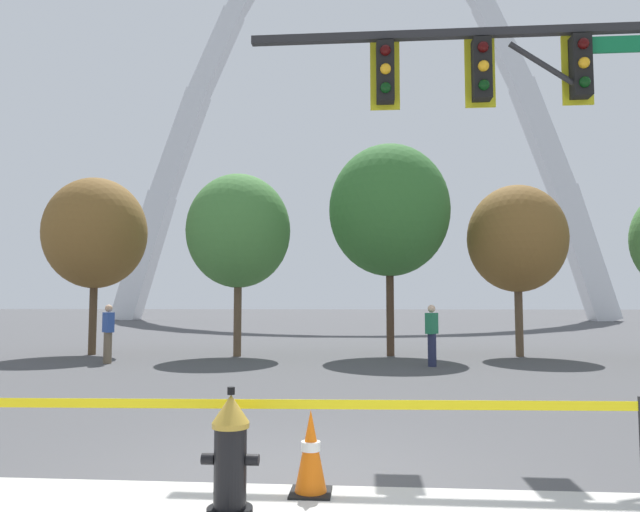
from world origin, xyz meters
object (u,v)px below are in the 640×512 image
object	(u,v)px
fire_hydrant	(231,453)
pedestrian_walking_left	(432,335)
traffic_signal_gantry	(558,120)
traffic_cone_mid_sidewalk	(311,453)
pedestrian_standing_center	(108,333)
monument_arch	(357,122)

from	to	relation	value
fire_hydrant	pedestrian_walking_left	world-z (taller)	pedestrian_walking_left
fire_hydrant	traffic_signal_gantry	xyz separation A→B (m)	(3.84, 3.73, 3.80)
traffic_cone_mid_sidewalk	pedestrian_standing_center	distance (m)	12.13
fire_hydrant	traffic_cone_mid_sidewalk	distance (m)	0.78
monument_arch	pedestrian_walking_left	distance (m)	40.80
fire_hydrant	monument_arch	distance (m)	50.73
traffic_signal_gantry	monument_arch	size ratio (longest dim) A/B	0.14
traffic_cone_mid_sidewalk	pedestrian_walking_left	distance (m)	10.44
fire_hydrant	traffic_cone_mid_sidewalk	xyz separation A→B (m)	(0.60, 0.50, -0.11)
traffic_signal_gantry	monument_arch	xyz separation A→B (m)	(-3.47, 43.85, 13.80)
traffic_signal_gantry	pedestrian_walking_left	distance (m)	7.84
traffic_signal_gantry	fire_hydrant	bearing A→B (deg)	-135.89
monument_arch	fire_hydrant	bearing A→B (deg)	-90.45
pedestrian_standing_center	traffic_signal_gantry	bearing A→B (deg)	-35.73
fire_hydrant	pedestrian_walking_left	xyz separation A→B (m)	(2.79, 10.69, 0.35)
traffic_signal_gantry	pedestrian_standing_center	bearing A→B (deg)	144.27
traffic_signal_gantry	pedestrian_walking_left	world-z (taller)	traffic_signal_gantry
pedestrian_walking_left	pedestrian_standing_center	xyz separation A→B (m)	(-8.69, 0.05, 0.00)
monument_arch	pedestrian_standing_center	xyz separation A→B (m)	(-6.27, -36.84, -17.25)
monument_arch	pedestrian_walking_left	bearing A→B (deg)	-86.25
fire_hydrant	pedestrian_standing_center	bearing A→B (deg)	118.78
traffic_cone_mid_sidewalk	pedestrian_walking_left	xyz separation A→B (m)	(2.19, 10.19, 0.46)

